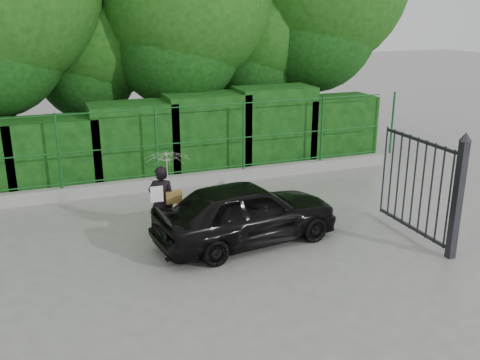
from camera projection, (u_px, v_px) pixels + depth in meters
name	position (u px, v px, depth m)	size (l,w,h in m)	color
ground	(191.00, 269.00, 9.38)	(80.00, 80.00, 0.00)	gray
kerb	(143.00, 185.00, 13.34)	(14.00, 0.25, 0.30)	#9E9E99
fence	(149.00, 144.00, 13.09)	(14.13, 0.06, 1.80)	#144F1B
hedge	(138.00, 142.00, 14.00)	(14.20, 1.20, 2.27)	black
gate	(439.00, 189.00, 9.89)	(0.22, 2.33, 2.36)	#222228
woman	(166.00, 180.00, 10.54)	(0.90, 0.91, 1.71)	black
car	(246.00, 212.00, 10.30)	(1.46, 3.63, 1.24)	black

